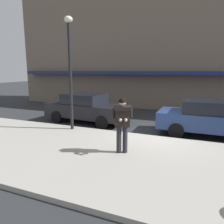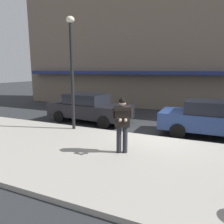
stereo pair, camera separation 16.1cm
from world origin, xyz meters
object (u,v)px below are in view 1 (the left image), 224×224
parked_sedan_near (87,108)px  parked_sedan_mid (212,118)px  man_texting_on_phone (122,119)px  street_lamp_post (70,62)px

parked_sedan_near → parked_sedan_mid: bearing=-2.3°
parked_sedan_mid → man_texting_on_phone: (-2.75, -3.57, 0.46)m
man_texting_on_phone → street_lamp_post: (-3.11, 1.86, 1.89)m
parked_sedan_mid → street_lamp_post: size_ratio=0.92×
street_lamp_post → parked_sedan_near: bearing=99.3°
parked_sedan_mid → street_lamp_post: bearing=-163.7°
man_texting_on_phone → parked_sedan_mid: bearing=52.4°
parked_sedan_mid → street_lamp_post: street_lamp_post is taller
parked_sedan_near → street_lamp_post: street_lamp_post is taller
parked_sedan_near → man_texting_on_phone: 5.15m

